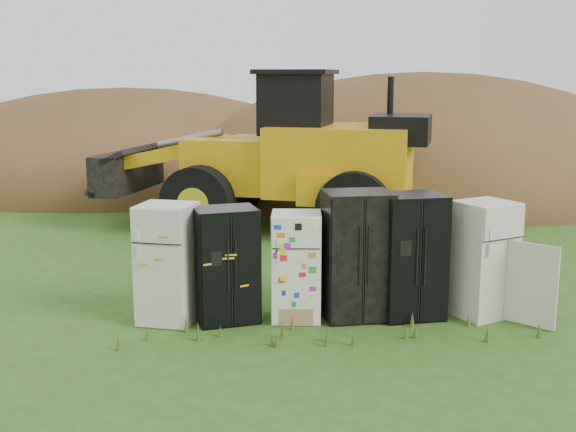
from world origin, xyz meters
name	(u,v)px	position (x,y,z in m)	size (l,w,h in m)	color
ground	(326,318)	(0.00, 0.00, 0.00)	(120.00, 120.00, 0.00)	#2F5316
fridge_leftmost	(168,263)	(-2.40, 0.03, 0.90)	(0.79, 0.76, 1.80)	beige
fridge_black_side	(226,265)	(-1.52, -0.01, 0.87)	(0.91, 0.72, 1.74)	black
fridge_sticker	(296,266)	(-0.47, -0.01, 0.83)	(0.74, 0.68, 1.65)	white
fridge_dark_mid	(357,255)	(0.46, 0.01, 0.98)	(1.00, 0.81, 1.96)	black
fridge_black_right	(410,256)	(1.28, 0.01, 0.95)	(0.95, 0.80, 1.91)	black
fridge_open_door	(483,259)	(2.41, -0.04, 0.89)	(0.81, 0.75, 1.79)	beige
wheel_loader	(257,151)	(-0.85, 6.63, 1.90)	(7.84, 3.18, 3.79)	orange
dirt_mound_right	(421,190)	(4.60, 12.21, 0.00)	(16.28, 11.94, 7.54)	#4F3719
dirt_mound_left	(127,182)	(-5.19, 14.78, 0.00)	(15.60, 11.70, 6.50)	#4F3719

